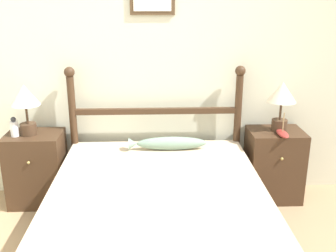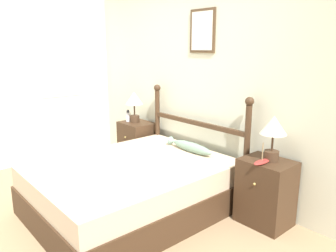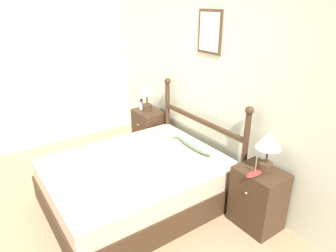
{
  "view_description": "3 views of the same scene",
  "coord_description": "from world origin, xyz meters",
  "px_view_note": "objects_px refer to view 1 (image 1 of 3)",
  "views": [
    {
      "loc": [
        0.04,
        -1.71,
        1.76
      ],
      "look_at": [
        0.15,
        1.14,
        0.81
      ],
      "focal_mm": 42.0,
      "sensor_mm": 36.0,
      "label": 1
    },
    {
      "loc": [
        2.68,
        -1.12,
        1.67
      ],
      "look_at": [
        0.08,
        1.14,
        0.84
      ],
      "focal_mm": 35.0,
      "sensor_mm": 36.0,
      "label": 2
    },
    {
      "loc": [
        2.65,
        -0.71,
        2.18
      ],
      "look_at": [
        0.05,
        1.11,
        0.84
      ],
      "focal_mm": 32.0,
      "sensor_mm": 36.0,
      "label": 3
    }
  ],
  "objects_px": {
    "table_lamp_left": "(25,100)",
    "bottle": "(14,128)",
    "model_boat": "(282,133)",
    "fish_pillow": "(168,143)",
    "nightstand_right": "(274,165)",
    "table_lamp_right": "(282,97)",
    "nightstand_left": "(37,168)",
    "bed": "(158,224)"
  },
  "relations": [
    {
      "from": "nightstand_right",
      "to": "bottle",
      "type": "xyz_separation_m",
      "value": [
        -2.23,
        -0.05,
        0.4
      ]
    },
    {
      "from": "fish_pillow",
      "to": "bed",
      "type": "bearing_deg",
      "value": -97.51
    },
    {
      "from": "nightstand_left",
      "to": "bottle",
      "type": "distance_m",
      "value": 0.42
    },
    {
      "from": "bed",
      "to": "table_lamp_left",
      "type": "xyz_separation_m",
      "value": [
        -1.08,
        0.81,
        0.69
      ]
    },
    {
      "from": "table_lamp_left",
      "to": "bottle",
      "type": "xyz_separation_m",
      "value": [
        -0.1,
        -0.04,
        -0.22
      ]
    },
    {
      "from": "bed",
      "to": "fish_pillow",
      "type": "xyz_separation_m",
      "value": [
        0.1,
        0.74,
        0.32
      ]
    },
    {
      "from": "fish_pillow",
      "to": "model_boat",
      "type": "bearing_deg",
      "value": -2.23
    },
    {
      "from": "bottle",
      "to": "nightstand_left",
      "type": "bearing_deg",
      "value": 20.99
    },
    {
      "from": "table_lamp_left",
      "to": "bottle",
      "type": "bearing_deg",
      "value": -158.59
    },
    {
      "from": "nightstand_left",
      "to": "table_lamp_left",
      "type": "distance_m",
      "value": 0.62
    },
    {
      "from": "nightstand_left",
      "to": "fish_pillow",
      "type": "bearing_deg",
      "value": -4.08
    },
    {
      "from": "nightstand_right",
      "to": "fish_pillow",
      "type": "relative_size",
      "value": 0.97
    },
    {
      "from": "nightstand_right",
      "to": "fish_pillow",
      "type": "xyz_separation_m",
      "value": [
        -0.95,
        -0.08,
        0.25
      ]
    },
    {
      "from": "bed",
      "to": "bottle",
      "type": "relative_size",
      "value": 11.46
    },
    {
      "from": "table_lamp_right",
      "to": "fish_pillow",
      "type": "distance_m",
      "value": 1.05
    },
    {
      "from": "table_lamp_left",
      "to": "nightstand_right",
      "type": "bearing_deg",
      "value": 0.28
    },
    {
      "from": "table_lamp_left",
      "to": "table_lamp_right",
      "type": "bearing_deg",
      "value": 0.64
    },
    {
      "from": "table_lamp_left",
      "to": "fish_pillow",
      "type": "distance_m",
      "value": 1.23
    },
    {
      "from": "table_lamp_left",
      "to": "table_lamp_right",
      "type": "relative_size",
      "value": 1.0
    },
    {
      "from": "bed",
      "to": "nightstand_left",
      "type": "xyz_separation_m",
      "value": [
        -1.05,
        0.82,
        0.07
      ]
    },
    {
      "from": "table_lamp_right",
      "to": "bottle",
      "type": "xyz_separation_m",
      "value": [
        -2.25,
        -0.06,
        -0.22
      ]
    },
    {
      "from": "bed",
      "to": "nightstand_left",
      "type": "height_order",
      "value": "nightstand_left"
    },
    {
      "from": "model_boat",
      "to": "nightstand_left",
      "type": "bearing_deg",
      "value": 176.77
    },
    {
      "from": "table_lamp_right",
      "to": "model_boat",
      "type": "height_order",
      "value": "table_lamp_right"
    },
    {
      "from": "bottle",
      "to": "model_boat",
      "type": "bearing_deg",
      "value": -1.75
    },
    {
      "from": "bottle",
      "to": "model_boat",
      "type": "height_order",
      "value": "model_boat"
    },
    {
      "from": "table_lamp_left",
      "to": "bottle",
      "type": "distance_m",
      "value": 0.25
    },
    {
      "from": "table_lamp_left",
      "to": "fish_pillow",
      "type": "height_order",
      "value": "table_lamp_left"
    },
    {
      "from": "bed",
      "to": "nightstand_left",
      "type": "relative_size",
      "value": 3.02
    },
    {
      "from": "bed",
      "to": "table_lamp_left",
      "type": "height_order",
      "value": "table_lamp_left"
    },
    {
      "from": "bottle",
      "to": "bed",
      "type": "bearing_deg",
      "value": -33.11
    },
    {
      "from": "nightstand_right",
      "to": "bed",
      "type": "bearing_deg",
      "value": -141.97
    },
    {
      "from": "bed",
      "to": "nightstand_right",
      "type": "relative_size",
      "value": 3.02
    },
    {
      "from": "bed",
      "to": "nightstand_right",
      "type": "xyz_separation_m",
      "value": [
        1.05,
        0.82,
        0.07
      ]
    },
    {
      "from": "nightstand_left",
      "to": "model_boat",
      "type": "relative_size",
      "value": 2.85
    },
    {
      "from": "bed",
      "to": "nightstand_left",
      "type": "bearing_deg",
      "value": 141.97
    },
    {
      "from": "bottle",
      "to": "fish_pillow",
      "type": "height_order",
      "value": "bottle"
    },
    {
      "from": "nightstand_right",
      "to": "table_lamp_left",
      "type": "relative_size",
      "value": 1.49
    },
    {
      "from": "bottle",
      "to": "model_boat",
      "type": "relative_size",
      "value": 0.75
    },
    {
      "from": "nightstand_right",
      "to": "table_lamp_left",
      "type": "distance_m",
      "value": 2.22
    },
    {
      "from": "nightstand_left",
      "to": "table_lamp_left",
      "type": "height_order",
      "value": "table_lamp_left"
    },
    {
      "from": "nightstand_left",
      "to": "nightstand_right",
      "type": "distance_m",
      "value": 2.1
    }
  ]
}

